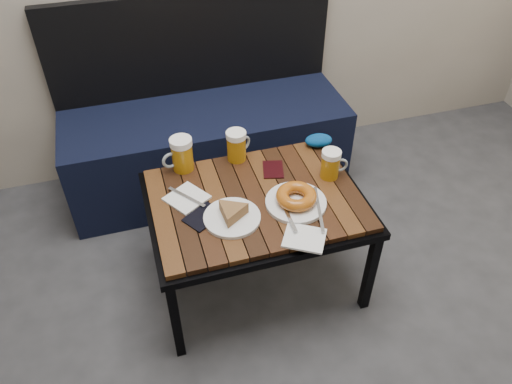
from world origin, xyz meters
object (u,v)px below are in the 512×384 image
object	(u,v)px
passport_burgundy	(273,169)
cafe_table	(256,206)
plate_bagel	(296,199)
knit_pouch	(319,140)
bench	(206,138)
beer_mug_right	(331,164)
beer_mug_centre	(237,145)
plate_pie	(232,214)
beer_mug_left	(181,154)
passport_navy	(203,217)

from	to	relation	value
passport_burgundy	cafe_table	bearing A→B (deg)	-114.55
plate_bagel	knit_pouch	xyz separation A→B (m)	(0.23, 0.33, -0.00)
bench	passport_burgundy	size ratio (longest dim) A/B	12.25
plate_bagel	knit_pouch	distance (m)	0.40
beer_mug_right	passport_burgundy	bearing A→B (deg)	159.69
beer_mug_centre	plate_pie	world-z (taller)	beer_mug_centre
plate_pie	knit_pouch	distance (m)	0.59
cafe_table	plate_pie	xyz separation A→B (m)	(-0.12, -0.09, 0.07)
beer_mug_left	plate_pie	distance (m)	0.37
beer_mug_right	passport_navy	bearing A→B (deg)	-164.46
plate_pie	beer_mug_right	bearing A→B (deg)	16.21
beer_mug_right	knit_pouch	bearing A→B (deg)	86.50
cafe_table	beer_mug_right	size ratio (longest dim) A/B	6.76
bench	knit_pouch	world-z (taller)	bench
plate_pie	passport_navy	bearing A→B (deg)	158.50
beer_mug_right	knit_pouch	distance (m)	0.22
bench	passport_navy	xyz separation A→B (m)	(-0.17, -0.78, 0.20)
beer_mug_centre	passport_burgundy	size ratio (longest dim) A/B	1.18
beer_mug_left	plate_bagel	size ratio (longest dim) A/B	0.48
beer_mug_left	plate_pie	size ratio (longest dim) A/B	0.69
beer_mug_left	passport_burgundy	distance (m)	0.38
passport_navy	passport_burgundy	distance (m)	0.39
beer_mug_right	passport_navy	size ratio (longest dim) A/B	0.93
cafe_table	beer_mug_right	bearing A→B (deg)	6.94
beer_mug_left	passport_burgundy	bearing A→B (deg)	150.24
plate_bagel	cafe_table	bearing A→B (deg)	149.13
cafe_table	knit_pouch	distance (m)	0.44
beer_mug_centre	beer_mug_right	xyz separation A→B (m)	(0.33, -0.22, -0.01)
beer_mug_centre	knit_pouch	distance (m)	0.37
bench	plate_bagel	world-z (taller)	bench
plate_pie	plate_bagel	distance (m)	0.25
beer_mug_centre	plate_pie	bearing A→B (deg)	-138.92
cafe_table	beer_mug_left	bearing A→B (deg)	132.47
beer_mug_centre	beer_mug_right	distance (m)	0.40
knit_pouch	passport_navy	bearing A→B (deg)	-152.45
beer_mug_centre	passport_navy	bearing A→B (deg)	-155.34
cafe_table	passport_burgundy	bearing A→B (deg)	50.75
cafe_table	passport_navy	size ratio (longest dim) A/B	6.26
plate_bagel	passport_navy	bearing A→B (deg)	175.09
cafe_table	plate_bagel	xyz separation A→B (m)	(0.13, -0.08, 0.07)
plate_bagel	passport_navy	world-z (taller)	plate_bagel
bench	plate_pie	xyz separation A→B (m)	(-0.07, -0.82, 0.22)
beer_mug_centre	passport_navy	world-z (taller)	beer_mug_centre
beer_mug_right	beer_mug_centre	bearing A→B (deg)	152.14
plate_bagel	knit_pouch	bearing A→B (deg)	55.79
beer_mug_right	plate_bagel	world-z (taller)	beer_mug_right
beer_mug_right	plate_pie	xyz separation A→B (m)	(-0.44, -0.13, -0.04)
bench	beer_mug_centre	size ratio (longest dim) A/B	10.40
plate_bagel	beer_mug_centre	bearing A→B (deg)	112.19
bench	cafe_table	distance (m)	0.74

